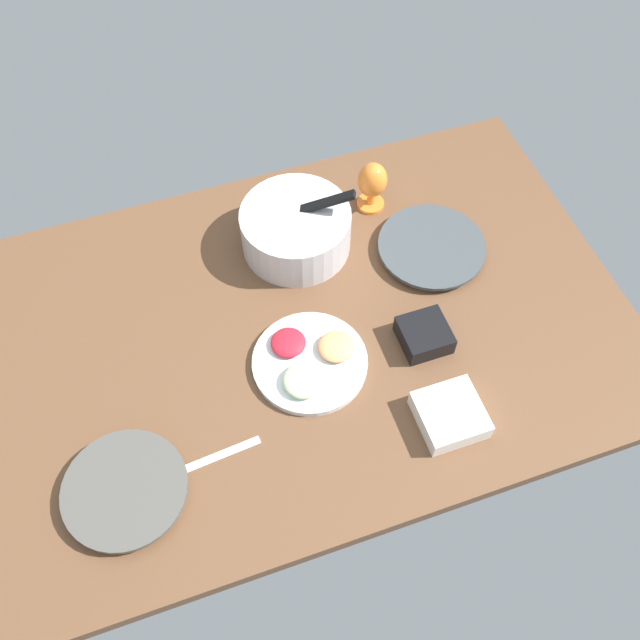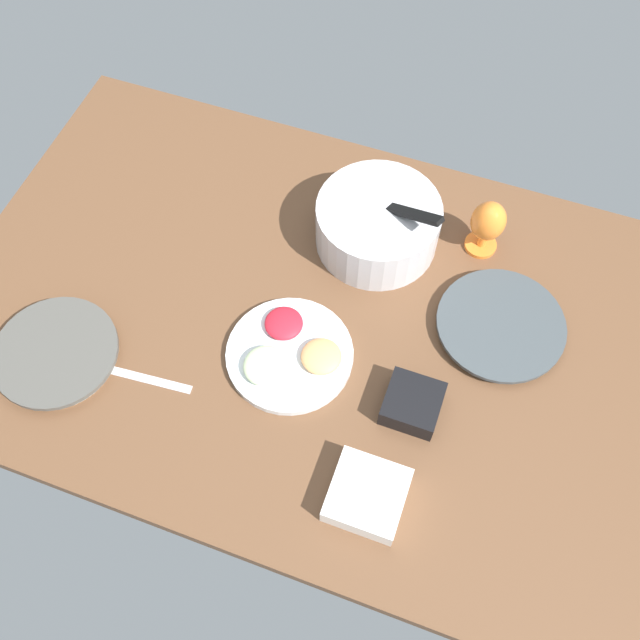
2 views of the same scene
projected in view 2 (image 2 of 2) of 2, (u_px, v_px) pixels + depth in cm
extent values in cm
cube|color=brown|center=(311.00, 322.00, 157.50)|extent=(160.00, 104.00, 4.00)
cylinder|color=silver|center=(58.00, 355.00, 150.18)|extent=(24.27, 24.27, 1.97)
cylinder|color=#4E4C47|center=(55.00, 352.00, 148.80)|extent=(26.38, 26.38, 1.18)
cylinder|color=silver|center=(500.00, 327.00, 153.68)|extent=(25.71, 25.71, 1.64)
cylinder|color=#3E4549|center=(501.00, 324.00, 152.54)|extent=(27.95, 27.95, 0.98)
cylinder|color=silver|center=(378.00, 225.00, 160.74)|extent=(28.18, 28.18, 12.02)
cylinder|color=white|center=(379.00, 215.00, 157.59)|extent=(25.37, 25.37, 2.16)
cube|color=black|center=(402.00, 211.00, 153.63)|extent=(19.65, 10.59, 11.64)
cylinder|color=silver|center=(290.00, 355.00, 150.34)|extent=(27.13, 27.13, 1.80)
ellipsoid|color=#F2A566|center=(321.00, 356.00, 147.74)|extent=(8.61, 8.61, 2.48)
ellipsoid|color=red|center=(284.00, 323.00, 151.75)|extent=(8.30, 8.30, 2.24)
ellipsoid|color=beige|center=(266.00, 366.00, 146.41)|extent=(9.35, 9.35, 2.98)
cylinder|color=orange|center=(480.00, 245.00, 164.75)|extent=(7.44, 7.44, 1.00)
cylinder|color=orange|center=(482.00, 239.00, 162.81)|extent=(2.00, 2.00, 3.45)
ellipsoid|color=orange|center=(488.00, 221.00, 156.85)|extent=(7.82, 7.82, 10.20)
cube|color=white|center=(367.00, 495.00, 134.00)|extent=(14.07, 14.07, 5.00)
cube|color=#F9E072|center=(368.00, 493.00, 132.61)|extent=(11.54, 11.54, 1.60)
cube|color=black|center=(412.00, 404.00, 142.94)|extent=(11.19, 11.19, 5.35)
cube|color=tan|center=(413.00, 400.00, 141.45)|extent=(9.18, 9.18, 1.71)
cube|color=silver|center=(151.00, 380.00, 148.13)|extent=(18.09, 3.32, 0.60)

